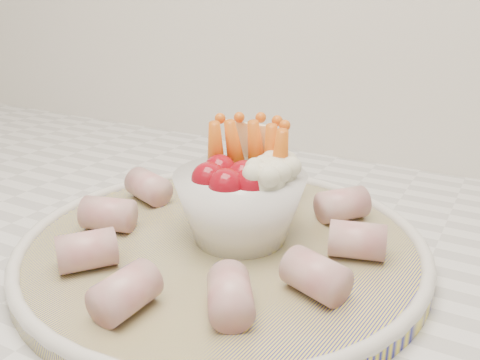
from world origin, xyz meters
The scene contains 3 objects.
serving_platter centered at (-0.17, 1.43, 0.93)m, with size 0.40×0.40×0.02m.
veggie_bowl centered at (-0.16, 1.44, 0.98)m, with size 0.12×0.12×0.11m.
cured_meat_rolls centered at (-0.17, 1.43, 0.95)m, with size 0.29×0.28×0.03m.
Camera 1 is at (0.05, 1.05, 1.16)m, focal length 40.00 mm.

